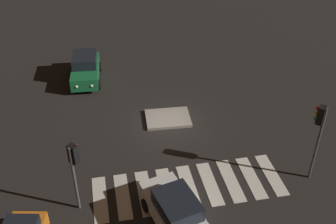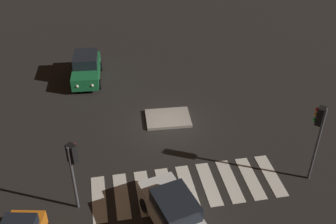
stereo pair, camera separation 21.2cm
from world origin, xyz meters
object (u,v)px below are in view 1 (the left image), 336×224
(traffic_island, at_px, (168,118))
(car_green, at_px, (85,68))
(traffic_light_east, at_px, (319,125))
(traffic_light_south, at_px, (74,162))
(car_white, at_px, (175,211))

(traffic_island, height_order, car_green, car_green)
(traffic_light_east, distance_m, traffic_light_south, 11.93)
(car_green, relative_size, traffic_light_east, 1.02)
(car_green, bearing_deg, traffic_island, 43.46)
(car_green, distance_m, car_white, 15.02)
(car_green, bearing_deg, traffic_light_south, 1.58)
(car_green, distance_m, traffic_light_south, 12.70)
(car_green, bearing_deg, traffic_light_east, 46.12)
(traffic_light_east, bearing_deg, traffic_light_south, 42.04)
(car_white, xyz_separation_m, traffic_light_east, (7.61, 1.83, 2.47))
(traffic_island, distance_m, car_green, 7.95)
(traffic_island, xyz_separation_m, traffic_light_east, (6.28, -6.58, 3.30))
(car_white, height_order, traffic_light_south, traffic_light_south)
(car_white, bearing_deg, traffic_light_south, 50.51)
(car_white, distance_m, traffic_light_south, 5.16)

